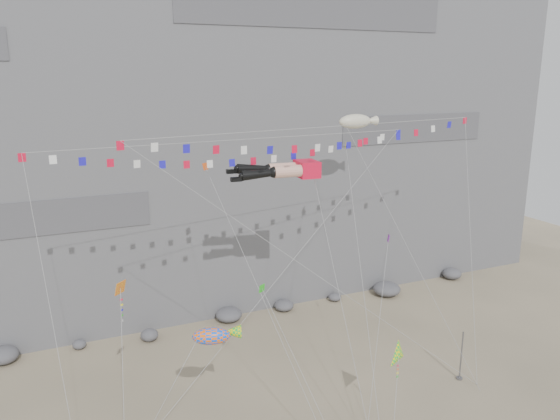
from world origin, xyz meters
The scene contains 15 objects.
ground centered at (0.00, 0.00, 0.00)m, with size 120.00×120.00×0.00m, color #9B8A6B.
cliff centered at (0.00, 32.00, 25.00)m, with size 80.00×28.00×50.00m, color slate.
talus_boulders centered at (0.00, 17.00, 0.60)m, with size 60.00×3.00×1.20m, color #59595D, non-canonical shape.
anchor_pole_right centered at (13.43, -0.67, 2.06)m, with size 0.12×0.12×4.13m, color slate.
legs_kite centered at (1.13, 6.49, 16.68)m, with size 7.07×15.14×21.59m.
flag_banner_upper centered at (-1.81, 7.35, 19.04)m, with size 29.63×11.78×25.46m.
flag_banner_lower centered at (4.01, 4.68, 19.98)m, with size 30.55×9.47×23.33m.
harlequin_kite centered at (-11.90, 1.69, 11.09)m, with size 2.36×7.64×13.00m.
fish_windsock centered at (-6.85, -0.22, 7.75)m, with size 9.03×3.89×10.82m.
delta_kite centered at (4.79, -3.99, 5.72)m, with size 4.58×5.07×7.95m.
blimp_windsock centered at (10.58, 11.71, 19.59)m, with size 5.26×15.27×24.56m.
small_kite_a centered at (-4.21, 8.51, 16.68)m, with size 4.40×14.68×22.29m.
small_kite_b centered at (8.58, 3.10, 11.16)m, with size 7.40×8.64×15.34m.
small_kite_c centered at (-2.91, 0.81, 9.78)m, with size 3.20×8.70×12.97m.
small_kite_d centered at (7.64, 8.16, 17.52)m, with size 6.81×16.77×24.91m.
Camera 1 is at (-15.64, -30.55, 23.74)m, focal length 35.00 mm.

